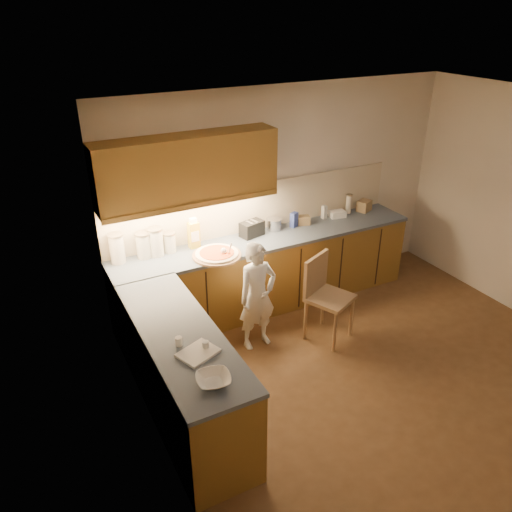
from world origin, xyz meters
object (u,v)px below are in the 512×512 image
toaster (252,229)px  child (257,296)px  wooden_chair (324,292)px  oil_jug (194,234)px  pizza_on_board (217,254)px

toaster → child: bearing=-127.4°
child → toaster: child is taller
toaster → wooden_chair: bearing=-83.0°
child → wooden_chair: bearing=-19.2°
oil_jug → wooden_chair: bearing=-42.8°
pizza_on_board → toaster: bearing=27.3°
wooden_chair → oil_jug: oil_jug is taller
oil_jug → child: bearing=-65.6°
pizza_on_board → child: size_ratio=0.44×
wooden_chair → toaster: (-0.38, 0.99, 0.45)m
pizza_on_board → child: child is taller
toaster → oil_jug: bearing=164.3°
wooden_chair → oil_jug: 1.58m
child → toaster: size_ratio=3.95×
child → oil_jug: oil_jug is taller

